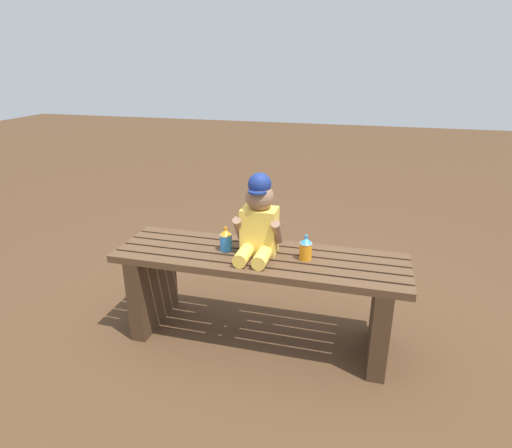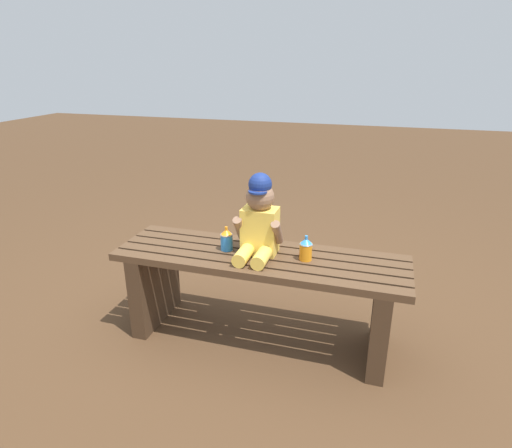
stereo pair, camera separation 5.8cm
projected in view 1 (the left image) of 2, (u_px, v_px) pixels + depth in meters
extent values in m
plane|color=#4C331E|center=(259.00, 336.00, 2.30)|extent=(16.00, 16.00, 0.00)
cube|color=#513823|center=(250.00, 274.00, 1.98)|extent=(1.44, 0.07, 0.04)
cube|color=#513823|center=(255.00, 266.00, 2.06)|extent=(1.44, 0.07, 0.04)
cube|color=#513823|center=(259.00, 258.00, 2.13)|extent=(1.44, 0.07, 0.04)
cube|color=#513823|center=(264.00, 251.00, 2.21)|extent=(1.44, 0.07, 0.04)
cube|color=#513823|center=(267.00, 245.00, 2.29)|extent=(1.44, 0.07, 0.04)
cube|color=#452F1E|center=(153.00, 285.00, 2.36)|extent=(0.08, 0.41, 0.44)
cube|color=#452F1E|center=(380.00, 317.00, 2.07)|extent=(0.08, 0.41, 0.44)
cube|color=#F2C64C|center=(260.00, 231.00, 2.11)|extent=(0.17, 0.12, 0.23)
sphere|color=#8C664C|center=(260.00, 197.00, 2.05)|extent=(0.14, 0.14, 0.14)
cylinder|color=navy|center=(258.00, 192.00, 2.00)|extent=(0.09, 0.09, 0.01)
sphere|color=navy|center=(260.00, 184.00, 2.03)|extent=(0.11, 0.11, 0.11)
cylinder|color=#FED050|center=(244.00, 255.00, 2.04)|extent=(0.07, 0.16, 0.07)
cylinder|color=#FED050|center=(262.00, 257.00, 2.02)|extent=(0.07, 0.16, 0.07)
cylinder|color=#8C664C|center=(239.00, 228.00, 2.10)|extent=(0.04, 0.12, 0.14)
cylinder|color=#8C664C|center=(277.00, 232.00, 2.06)|extent=(0.04, 0.12, 0.14)
cylinder|color=#338CE5|center=(226.00, 242.00, 2.16)|extent=(0.06, 0.06, 0.08)
cone|color=orange|center=(226.00, 232.00, 2.14)|extent=(0.06, 0.06, 0.03)
cylinder|color=orange|center=(226.00, 229.00, 2.14)|extent=(0.01, 0.01, 0.02)
cylinder|color=orange|center=(306.00, 251.00, 2.07)|extent=(0.06, 0.06, 0.08)
cone|color=#338CE5|center=(306.00, 240.00, 2.05)|extent=(0.06, 0.06, 0.03)
cylinder|color=#338CE5|center=(306.00, 237.00, 2.04)|extent=(0.01, 0.01, 0.02)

